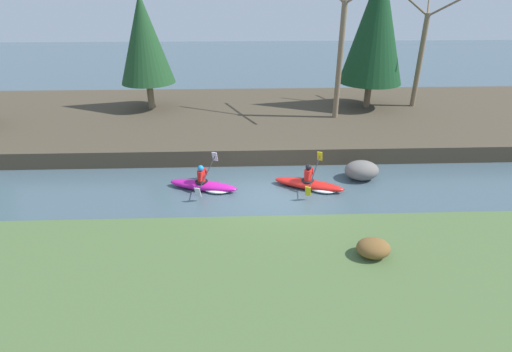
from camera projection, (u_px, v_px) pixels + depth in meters
The scene contains 11 objects.
ground_plane at pixel (275, 199), 14.72m from camera, with size 90.00×90.00×0.00m, color #425660.
riverbank_near at pixel (291, 286), 10.09m from camera, with size 44.00×5.90×0.54m.
riverbank_far at pixel (263, 119), 22.24m from camera, with size 44.00×11.21×0.74m.
conifer_tree_left at pixel (144, 39), 21.21m from camera, with size 2.93×2.93×6.09m.
conifer_tree_mid_left at pixel (376, 24), 21.19m from camera, with size 3.45×3.45×7.57m.
bare_tree_upstream at pixel (341, 47), 19.80m from camera, with size 4.19×4.14×7.65m.
bare_tree_mid_upstream at pixel (422, 49), 21.97m from camera, with size 3.69×3.65×6.70m.
shrub_clump_nearest at pixel (373, 248), 10.65m from camera, with size 0.91×0.76×0.49m.
kayaker_lead at pixel (312, 184), 15.35m from camera, with size 2.73×1.99×1.20m.
kayaker_middle at pixel (206, 185), 15.29m from camera, with size 2.77×2.03×1.20m.
boulder_midstream at pixel (362, 170), 16.05m from camera, with size 1.37×1.07×0.77m.
Camera 1 is at (-1.20, -12.85, 7.15)m, focal length 28.00 mm.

